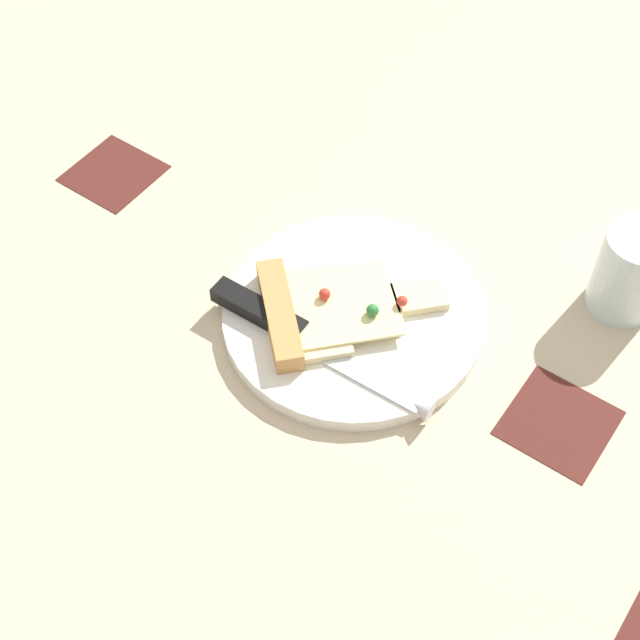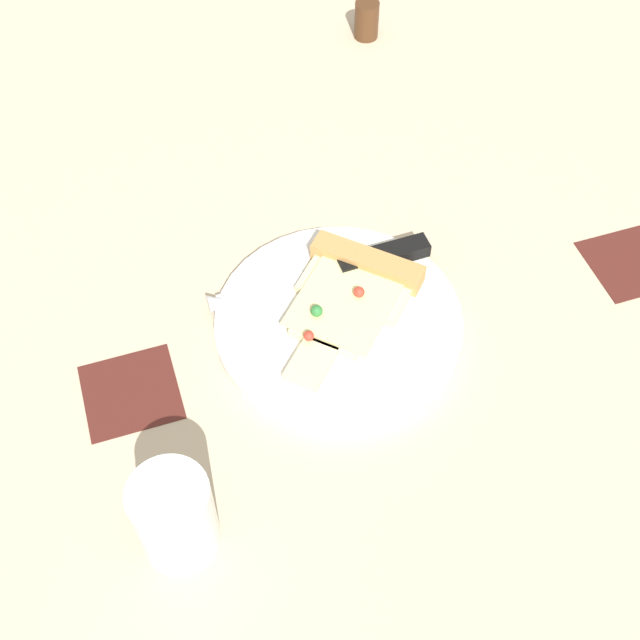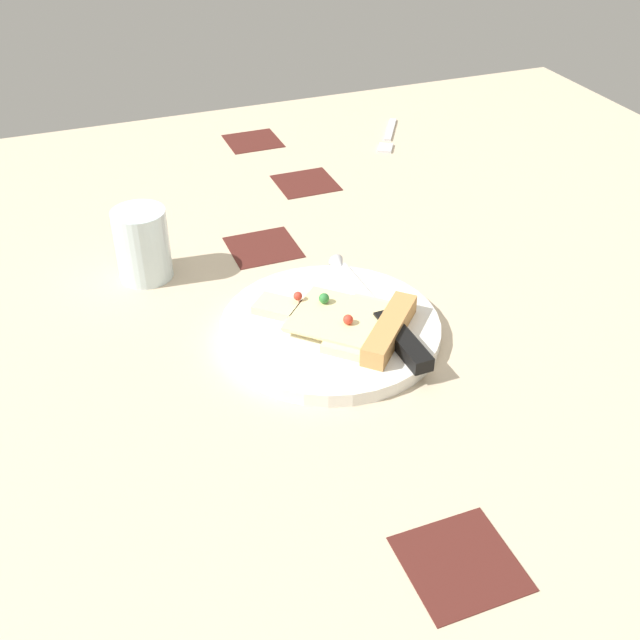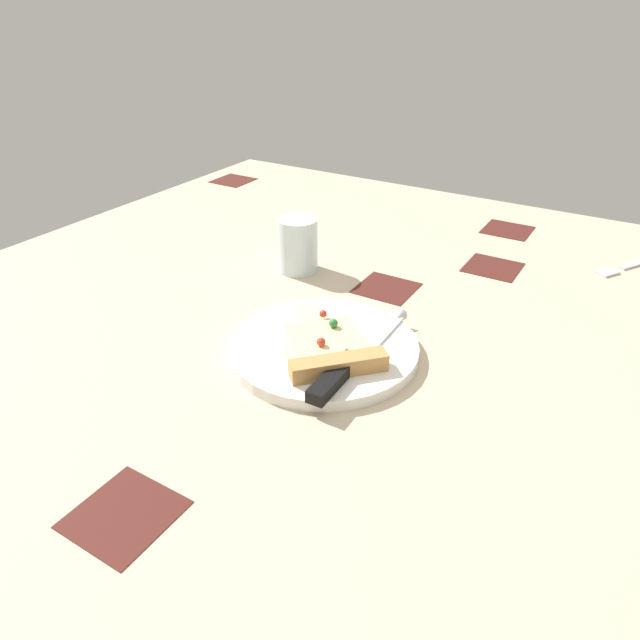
{
  "view_description": "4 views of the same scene",
  "coord_description": "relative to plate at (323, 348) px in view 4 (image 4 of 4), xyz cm",
  "views": [
    {
      "loc": [
        -29.84,
        42.01,
        73.12
      ],
      "look_at": [
        1.25,
        -1.99,
        3.08
      ],
      "focal_mm": 53.41,
      "sensor_mm": 36.0,
      "label": 1
    },
    {
      "loc": [
        -17.6,
        -52.91,
        68.71
      ],
      "look_at": [
        -2.08,
        -5.96,
        2.5
      ],
      "focal_mm": 46.87,
      "sensor_mm": 36.0,
      "label": 2
    },
    {
      "loc": [
        65.37,
        -32.2,
        52.15
      ],
      "look_at": [
        -0.21,
        -6.79,
        2.15
      ],
      "focal_mm": 43.1,
      "sensor_mm": 36.0,
      "label": 3
    },
    {
      "loc": [
        55.33,
        27.32,
        42.31
      ],
      "look_at": [
        -2.03,
        -7.45,
        3.53
      ],
      "focal_mm": 32.44,
      "sensor_mm": 36.0,
      "label": 4
    }
  ],
  "objects": [
    {
      "name": "plate",
      "position": [
        0.0,
        0.0,
        0.0
      ],
      "size": [
        25.1,
        25.1,
        1.59
      ],
      "primitive_type": "cylinder",
      "color": "white",
      "rests_on": "ground_plane"
    },
    {
      "name": "fork",
      "position": [
        -50.42,
        31.2,
        -0.4
      ],
      "size": [
        14.01,
        9.49,
        0.8
      ],
      "rotation": [
        0.0,
        0.0,
        4.17
      ],
      "color": "silver",
      "rests_on": "ground_plane"
    },
    {
      "name": "pizza_slice",
      "position": [
        1.78,
        1.89,
        1.58
      ],
      "size": [
        17.66,
        17.97,
        2.51
      ],
      "rotation": [
        0.0,
        0.0,
        2.38
      ],
      "color": "beige",
      "rests_on": "plate"
    },
    {
      "name": "ground_plane",
      "position": [
        -0.1,
        5.64,
        -2.29
      ],
      "size": [
        149.34,
        149.34,
        3.0
      ],
      "color": "#C6B293",
      "rests_on": "ground"
    },
    {
      "name": "drinking_glass",
      "position": [
        -20.18,
        -17.1,
        3.8
      ],
      "size": [
        6.7,
        6.7,
        9.19
      ],
      "primitive_type": "cylinder",
      "color": "silver",
      "rests_on": "ground_plane"
    },
    {
      "name": "knife",
      "position": [
        2.28,
        5.71,
        1.4
      ],
      "size": [
        24.05,
        2.72,
        2.45
      ],
      "rotation": [
        0.0,
        0.0,
        1.6
      ],
      "color": "silver",
      "rests_on": "plate"
    }
  ]
}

